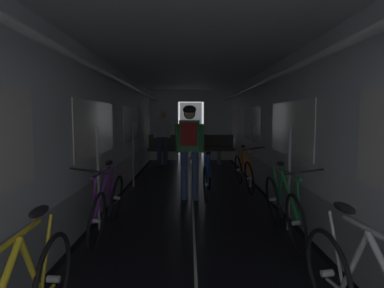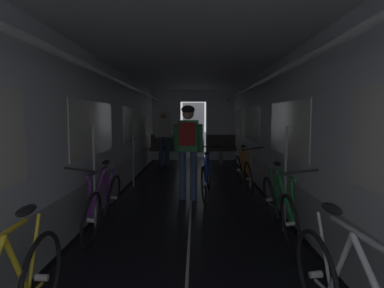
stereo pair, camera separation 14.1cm
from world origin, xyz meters
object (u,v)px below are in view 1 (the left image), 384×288
object	(u,v)px
bicycle_purple	(108,204)
bicycle_orange	(244,171)
bicycle_green	(283,206)
bicycle_blue_in_aisle	(208,177)
bench_seat_far_right	(219,146)
person_cyclist_aisle	(189,142)
bench_seat_far_left	(163,147)
person_standing_near_bench	(162,135)

from	to	relation	value
bicycle_purple	bicycle_orange	world-z (taller)	same
bicycle_green	bicycle_blue_in_aisle	xyz separation A→B (m)	(-0.85, 1.97, 0.00)
bench_seat_far_right	person_cyclist_aisle	bearing A→B (deg)	-102.13
person_cyclist_aisle	bicycle_orange	bearing A→B (deg)	36.92
bicycle_purple	bench_seat_far_right	bearing A→B (deg)	71.50
bench_seat_far_right	bicycle_purple	distance (m)	6.40
bench_seat_far_left	person_standing_near_bench	size ratio (longest dim) A/B	0.58
bench_seat_far_left	bench_seat_far_right	size ratio (longest dim) A/B	1.00
person_cyclist_aisle	person_standing_near_bench	world-z (taller)	person_cyclist_aisle
bench_seat_far_left	bicycle_blue_in_aisle	bearing A→B (deg)	-74.09
person_cyclist_aisle	person_standing_near_bench	xyz separation A→B (m)	(-0.84, 4.07, -0.10)
bench_seat_far_left	bicycle_blue_in_aisle	size ratio (longest dim) A/B	0.58
bench_seat_far_right	person_cyclist_aisle	world-z (taller)	person_cyclist_aisle
bicycle_purple	bicycle_orange	size ratio (longest dim) A/B	1.00
bicycle_purple	bicycle_orange	xyz separation A→B (m)	(2.22, 2.48, -0.00)
bicycle_blue_in_aisle	person_cyclist_aisle	bearing A→B (deg)	-142.90
bench_seat_far_left	bicycle_orange	size ratio (longest dim) A/B	0.58
bench_seat_far_left	bicycle_orange	bearing A→B (deg)	-60.99
person_cyclist_aisle	bicycle_blue_in_aisle	xyz separation A→B (m)	(0.35, 0.26, -0.69)
bench_seat_far_right	bicycle_blue_in_aisle	bearing A→B (deg)	-98.28
bicycle_orange	bench_seat_far_right	bearing A→B (deg)	93.00
bench_seat_far_right	person_standing_near_bench	size ratio (longest dim) A/B	0.58
bicycle_purple	bicycle_green	distance (m)	2.28
bicycle_orange	bicycle_green	size ratio (longest dim) A/B	1.00
bicycle_orange	bicycle_blue_in_aisle	bearing A→B (deg)	-143.16
bicycle_orange	person_cyclist_aisle	world-z (taller)	person_cyclist_aisle
bicycle_purple	person_cyclist_aisle	distance (m)	2.06
bicycle_purple	bench_seat_far_left	bearing A→B (deg)	87.84
bicycle_green	bicycle_blue_in_aisle	world-z (taller)	bicycle_green
person_standing_near_bench	bicycle_blue_in_aisle	bearing A→B (deg)	-72.64
bicycle_green	bicycle_blue_in_aisle	bearing A→B (deg)	113.41
bench_seat_far_right	bicycle_green	size ratio (longest dim) A/B	0.58
bench_seat_far_left	bicycle_purple	distance (m)	6.07
bicycle_green	bicycle_purple	bearing A→B (deg)	177.67
bench_seat_far_left	bicycle_green	bearing A→B (deg)	-71.61
bench_seat_far_left	bicycle_blue_in_aisle	world-z (taller)	bench_seat_far_left
bicycle_purple	person_cyclist_aisle	world-z (taller)	person_cyclist_aisle
bicycle_orange	bicycle_blue_in_aisle	distance (m)	0.99
bicycle_green	person_cyclist_aisle	size ratio (longest dim) A/B	0.98
bicycle_orange	bench_seat_far_left	bearing A→B (deg)	119.01
bicycle_orange	person_cyclist_aisle	distance (m)	1.59
person_standing_near_bench	bench_seat_far_left	bearing A→B (deg)	90.41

